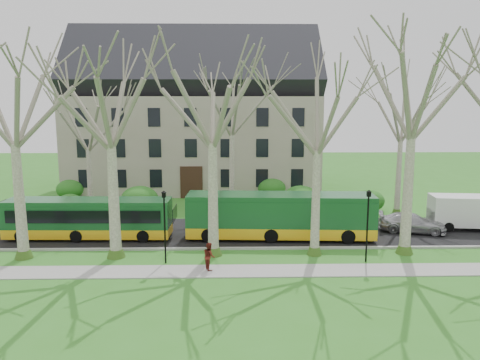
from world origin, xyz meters
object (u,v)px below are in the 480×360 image
Objects in this scene: bus_lead at (89,218)px; sedan at (412,223)px; van_a at (471,213)px; bus_follow at (280,215)px; pedestrian_b at (209,256)px.

bus_lead is 23.22m from sedan.
van_a is at bearing 4.86° from bus_lead.
bus_follow is 14.62m from van_a.
bus_lead is 27.88m from van_a.
bus_lead reaches higher than pedestrian_b.
bus_follow reaches higher than pedestrian_b.
van_a is at bearing 10.82° from bus_follow.
van_a is at bearing -86.92° from pedestrian_b.
sedan is at bearing 10.43° from bus_follow.
van_a reaches higher than pedestrian_b.
van_a is (14.48, 1.97, -0.35)m from bus_follow.
pedestrian_b is at bearing -150.72° from van_a.
bus_follow is at bearing 0.17° from bus_lead.
bus_follow reaches higher than van_a.
sedan is at bearing -82.80° from pedestrian_b.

